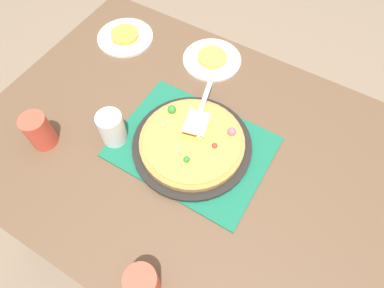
{
  "coord_description": "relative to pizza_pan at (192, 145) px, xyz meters",
  "views": [
    {
      "loc": [
        0.28,
        -0.46,
        1.67
      ],
      "look_at": [
        0.0,
        0.0,
        0.77
      ],
      "focal_mm": 31.14,
      "sensor_mm": 36.0,
      "label": 1
    }
  ],
  "objects": [
    {
      "name": "dining_table",
      "position": [
        0.0,
        0.0,
        -0.12
      ],
      "size": [
        1.4,
        1.0,
        0.75
      ],
      "color": "brown",
      "rests_on": "ground_plane"
    },
    {
      "name": "pizza_server",
      "position": [
        -0.02,
        0.09,
        0.06
      ],
      "size": [
        0.1,
        0.23,
        0.01
      ],
      "color": "silver",
      "rests_on": "pizza"
    },
    {
      "name": "ground_plane",
      "position": [
        0.0,
        0.0,
        -0.76
      ],
      "size": [
        8.0,
        8.0,
        0.0
      ],
      "primitive_type": "plane",
      "color": "#84705B"
    },
    {
      "name": "pizza",
      "position": [
        -0.0,
        0.0,
        0.02
      ],
      "size": [
        0.33,
        0.33,
        0.05
      ],
      "color": "#B78442",
      "rests_on": "pizza_pan"
    },
    {
      "name": "placemat",
      "position": [
        0.0,
        0.0,
        -0.01
      ],
      "size": [
        0.48,
        0.36,
        0.01
      ],
      "primitive_type": "cube",
      "color": "#196B4C",
      "rests_on": "dining_table"
    },
    {
      "name": "pizza_pan",
      "position": [
        0.0,
        0.0,
        0.0
      ],
      "size": [
        0.38,
        0.38,
        0.01
      ],
      "primitive_type": "cylinder",
      "color": "black",
      "rests_on": "placemat"
    },
    {
      "name": "cup_corner",
      "position": [
        0.11,
        -0.42,
        0.05
      ],
      "size": [
        0.08,
        0.08,
        0.12
      ],
      "primitive_type": "cylinder",
      "color": "#E04C38",
      "rests_on": "dining_table"
    },
    {
      "name": "cup_near",
      "position": [
        -0.42,
        -0.22,
        0.05
      ],
      "size": [
        0.08,
        0.08,
        0.12
      ],
      "primitive_type": "cylinder",
      "color": "#E04C38",
      "rests_on": "dining_table"
    },
    {
      "name": "served_slice_left",
      "position": [
        -0.49,
        0.3,
        0.01
      ],
      "size": [
        0.11,
        0.11,
        0.02
      ],
      "primitive_type": "cylinder",
      "color": "gold",
      "rests_on": "plate_near_left"
    },
    {
      "name": "plate_far_right",
      "position": [
        -0.13,
        0.37,
        -0.01
      ],
      "size": [
        0.22,
        0.22,
        0.01
      ],
      "primitive_type": "cylinder",
      "color": "white",
      "rests_on": "dining_table"
    },
    {
      "name": "plate_near_left",
      "position": [
        -0.49,
        0.3,
        -0.01
      ],
      "size": [
        0.22,
        0.22,
        0.01
      ],
      "primitive_type": "cylinder",
      "color": "white",
      "rests_on": "dining_table"
    },
    {
      "name": "cup_far",
      "position": [
        -0.23,
        -0.1,
        0.05
      ],
      "size": [
        0.08,
        0.08,
        0.12
      ],
      "primitive_type": "cylinder",
      "color": "white",
      "rests_on": "dining_table"
    },
    {
      "name": "served_slice_right",
      "position": [
        -0.13,
        0.37,
        0.01
      ],
      "size": [
        0.11,
        0.11,
        0.02
      ],
      "primitive_type": "cylinder",
      "color": "#EAB747",
      "rests_on": "plate_far_right"
    }
  ]
}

